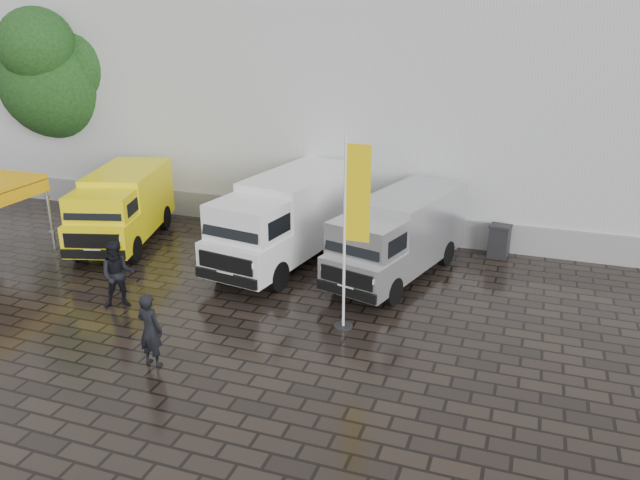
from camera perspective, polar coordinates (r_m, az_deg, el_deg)
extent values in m
plane|color=black|center=(15.95, -3.02, -8.80)|extent=(120.00, 120.00, 0.00)
cube|color=silver|center=(29.14, 13.13, 16.24)|extent=(44.00, 16.00, 12.00)
cube|color=gray|center=(22.31, 9.52, 0.97)|extent=(44.00, 0.15, 1.00)
cylinder|color=silver|center=(23.14, -23.48, 2.16)|extent=(0.10, 0.10, 2.47)
cylinder|color=black|center=(16.39, 2.13, -7.86)|extent=(0.50, 0.50, 0.04)
cylinder|color=white|center=(15.39, 2.25, 0.37)|extent=(0.07, 0.07, 5.02)
cube|color=yellow|center=(14.96, 3.52, 4.22)|extent=(0.60, 0.03, 2.41)
cylinder|color=black|center=(29.06, -22.11, 7.49)|extent=(0.59, 0.59, 4.18)
sphere|color=#103516|center=(28.64, -22.89, 13.19)|extent=(4.60, 4.60, 4.60)
sphere|color=#103516|center=(29.60, -23.12, 17.02)|extent=(2.71, 2.71, 2.71)
cube|color=black|center=(21.56, 16.07, -0.08)|extent=(0.75, 0.75, 1.11)
imported|color=black|center=(14.85, -15.27, -7.94)|extent=(0.71, 0.52, 1.80)
imported|color=black|center=(17.95, -18.01, -3.04)|extent=(1.16, 1.10, 1.90)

